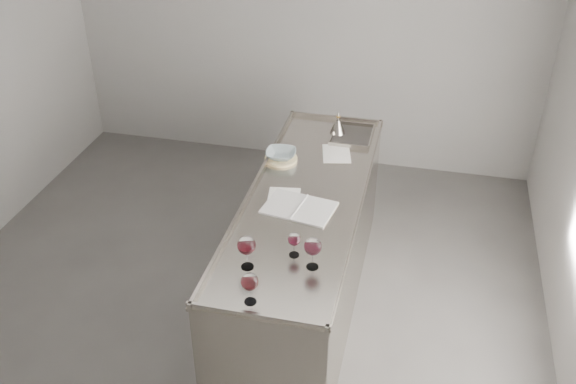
% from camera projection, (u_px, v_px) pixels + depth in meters
% --- Properties ---
extents(room_shell, '(4.54, 5.04, 2.84)m').
position_uv_depth(room_shell, '(215.00, 148.00, 3.87)').
color(room_shell, '#4C4A48').
rests_on(room_shell, ground).
extents(counter, '(0.77, 2.42, 0.97)m').
position_uv_depth(counter, '(305.00, 251.00, 4.52)').
color(counter, gray).
rests_on(counter, ground).
extents(wine_glass_left, '(0.11, 0.11, 0.21)m').
position_uv_depth(wine_glass_left, '(247.00, 246.00, 3.56)').
color(wine_glass_left, white).
rests_on(wine_glass_left, counter).
extents(wine_glass_middle, '(0.09, 0.09, 0.19)m').
position_uv_depth(wine_glass_middle, '(250.00, 282.00, 3.32)').
color(wine_glass_middle, white).
rests_on(wine_glass_middle, counter).
extents(wine_glass_right, '(0.10, 0.10, 0.20)m').
position_uv_depth(wine_glass_right, '(313.00, 247.00, 3.56)').
color(wine_glass_right, white).
rests_on(wine_glass_right, counter).
extents(wine_glass_small, '(0.08, 0.08, 0.15)m').
position_uv_depth(wine_glass_small, '(294.00, 240.00, 3.67)').
color(wine_glass_small, white).
rests_on(wine_glass_small, counter).
extents(notebook, '(0.49, 0.38, 0.02)m').
position_uv_depth(notebook, '(299.00, 208.00, 4.14)').
color(notebook, silver).
rests_on(notebook, counter).
extents(loose_paper_top, '(0.26, 0.33, 0.00)m').
position_uv_depth(loose_paper_top, '(336.00, 153.00, 4.75)').
color(loose_paper_top, white).
rests_on(loose_paper_top, counter).
extents(loose_paper_under, '(0.25, 0.33, 0.00)m').
position_uv_depth(loose_paper_under, '(283.00, 200.00, 4.22)').
color(loose_paper_under, white).
rests_on(loose_paper_under, counter).
extents(trivet, '(0.32, 0.32, 0.02)m').
position_uv_depth(trivet, '(281.00, 159.00, 4.67)').
color(trivet, beige).
rests_on(trivet, counter).
extents(ceramic_bowl, '(0.24, 0.24, 0.05)m').
position_uv_depth(ceramic_bowl, '(281.00, 154.00, 4.65)').
color(ceramic_bowl, '#8B9EA2').
rests_on(ceramic_bowl, trivet).
extents(wine_funnel, '(0.12, 0.12, 0.18)m').
position_uv_depth(wine_funnel, '(338.00, 126.00, 5.01)').
color(wine_funnel, gray).
rests_on(wine_funnel, counter).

